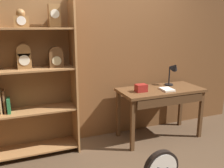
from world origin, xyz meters
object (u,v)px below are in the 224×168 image
object	(u,v)px
workbench	(161,95)
open_repair_manual	(167,89)
desk_lamp	(173,70)
bookshelf	(26,77)
toolbox_small	(141,88)

from	to	relation	value
workbench	open_repair_manual	size ratio (longest dim) A/B	5.73
desk_lamp	open_repair_manual	xyz separation A→B (m)	(-0.25, -0.21, -0.23)
desk_lamp	open_repair_manual	size ratio (longest dim) A/B	1.72
open_repair_manual	workbench	bearing A→B (deg)	121.00
workbench	open_repair_manual	bearing A→B (deg)	-63.88
bookshelf	open_repair_manual	distance (m)	1.96
bookshelf	open_repair_manual	world-z (taller)	bookshelf
bookshelf	toolbox_small	xyz separation A→B (m)	(1.53, -0.23, -0.23)
desk_lamp	open_repair_manual	distance (m)	0.39
desk_lamp	bookshelf	bearing A→B (deg)	177.60
bookshelf	desk_lamp	world-z (taller)	bookshelf
bookshelf	workbench	bearing A→B (deg)	-6.61
workbench	desk_lamp	bearing A→B (deg)	23.99
bookshelf	workbench	distance (m)	1.93
workbench	desk_lamp	world-z (taller)	desk_lamp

